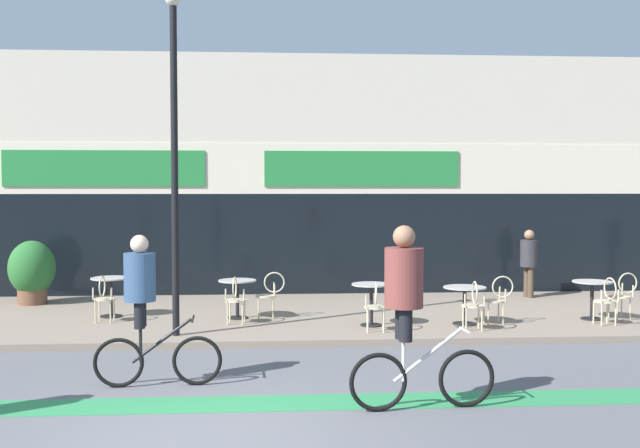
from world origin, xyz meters
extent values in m
plane|color=#5B5B60|center=(0.00, 0.00, 0.00)|extent=(120.00, 120.00, 0.00)
cube|color=gray|center=(0.00, 7.25, 0.06)|extent=(40.00, 5.50, 0.12)
cube|color=beige|center=(0.00, 12.00, 2.92)|extent=(40.00, 4.00, 5.85)
cube|color=black|center=(0.00, 10.03, 1.32)|extent=(38.80, 0.10, 2.40)
cube|color=beige|center=(0.00, 10.05, 3.12)|extent=(39.20, 0.14, 1.20)
cube|color=#237A38|center=(-3.03, 9.98, 3.12)|extent=(4.67, 0.08, 0.84)
cube|color=#237A38|center=(3.03, 9.98, 3.12)|extent=(4.67, 0.08, 0.84)
cube|color=#2D844C|center=(0.00, 1.32, 0.00)|extent=(36.00, 0.70, 0.01)
cylinder|color=black|center=(-2.31, 7.06, 0.13)|extent=(0.42, 0.42, 0.02)
cylinder|color=black|center=(-2.31, 7.06, 0.50)|extent=(0.07, 0.07, 0.75)
cylinder|color=#ADA8A3|center=(-2.31, 7.06, 0.88)|extent=(0.77, 0.77, 0.02)
cylinder|color=black|center=(0.18, 6.71, 0.13)|extent=(0.40, 0.40, 0.02)
cylinder|color=black|center=(0.18, 6.71, 0.48)|extent=(0.07, 0.07, 0.73)
cylinder|color=#ADA8A3|center=(0.18, 6.71, 0.86)|extent=(0.73, 0.73, 0.02)
cylinder|color=black|center=(2.68, 5.76, 0.13)|extent=(0.40, 0.40, 0.02)
cylinder|color=black|center=(2.68, 5.76, 0.50)|extent=(0.07, 0.07, 0.75)
cylinder|color=#ADA8A3|center=(2.68, 5.76, 0.89)|extent=(0.73, 0.73, 0.02)
cylinder|color=black|center=(4.44, 5.78, 0.13)|extent=(0.44, 0.44, 0.02)
cylinder|color=black|center=(4.44, 5.78, 0.46)|extent=(0.07, 0.07, 0.68)
cylinder|color=#ADA8A3|center=(4.44, 5.78, 0.81)|extent=(0.79, 0.79, 0.02)
cylinder|color=black|center=(7.03, 6.13, 0.13)|extent=(0.41, 0.41, 0.02)
cylinder|color=black|center=(7.03, 6.13, 0.48)|extent=(0.07, 0.07, 0.72)
cylinder|color=#ADA8A3|center=(7.03, 6.13, 0.85)|extent=(0.75, 0.75, 0.02)
cylinder|color=beige|center=(-2.31, 6.51, 0.56)|extent=(0.42, 0.42, 0.03)
cylinder|color=beige|center=(-2.45, 6.65, 0.33)|extent=(0.03, 0.03, 0.42)
cylinder|color=beige|center=(-2.17, 6.64, 0.33)|extent=(0.03, 0.03, 0.42)
cylinder|color=beige|center=(-2.46, 6.37, 0.33)|extent=(0.03, 0.03, 0.42)
cylinder|color=beige|center=(-2.18, 6.36, 0.33)|extent=(0.03, 0.03, 0.42)
torus|color=beige|center=(-2.32, 6.34, 0.82)|extent=(0.04, 0.41, 0.41)
cylinder|color=beige|center=(-2.49, 6.35, 0.68)|extent=(0.03, 0.03, 0.23)
cylinder|color=beige|center=(-2.15, 6.33, 0.68)|extent=(0.03, 0.03, 0.23)
cylinder|color=beige|center=(0.18, 6.16, 0.56)|extent=(0.44, 0.44, 0.03)
cylinder|color=beige|center=(0.06, 6.32, 0.33)|extent=(0.03, 0.03, 0.42)
cylinder|color=beige|center=(0.34, 6.29, 0.33)|extent=(0.03, 0.03, 0.42)
cylinder|color=beige|center=(0.03, 6.04, 0.33)|extent=(0.03, 0.03, 0.42)
cylinder|color=beige|center=(0.31, 6.01, 0.33)|extent=(0.03, 0.03, 0.42)
torus|color=beige|center=(0.17, 6.00, 0.82)|extent=(0.07, 0.41, 0.41)
cylinder|color=beige|center=(0.00, 6.01, 0.68)|extent=(0.03, 0.03, 0.23)
cylinder|color=beige|center=(0.34, 5.98, 0.68)|extent=(0.03, 0.03, 0.23)
cylinder|color=beige|center=(0.73, 6.71, 0.56)|extent=(0.41, 0.41, 0.03)
cylinder|color=beige|center=(0.60, 6.57, 0.33)|extent=(0.03, 0.03, 0.42)
cylinder|color=beige|center=(0.59, 6.85, 0.33)|extent=(0.03, 0.03, 0.42)
cylinder|color=beige|center=(0.88, 6.58, 0.33)|extent=(0.03, 0.03, 0.42)
cylinder|color=beige|center=(0.87, 6.86, 0.33)|extent=(0.03, 0.03, 0.42)
torus|color=beige|center=(0.90, 6.72, 0.82)|extent=(0.41, 0.04, 0.41)
cylinder|color=beige|center=(0.91, 6.55, 0.68)|extent=(0.03, 0.03, 0.23)
cylinder|color=beige|center=(0.90, 6.89, 0.68)|extent=(0.03, 0.03, 0.23)
cylinder|color=beige|center=(2.68, 5.21, 0.56)|extent=(0.44, 0.44, 0.03)
cylinder|color=beige|center=(2.56, 5.36, 0.33)|extent=(0.03, 0.03, 0.42)
cylinder|color=beige|center=(2.84, 5.33, 0.33)|extent=(0.03, 0.03, 0.42)
cylinder|color=beige|center=(2.53, 5.09, 0.33)|extent=(0.03, 0.03, 0.42)
cylinder|color=beige|center=(2.81, 5.06, 0.33)|extent=(0.03, 0.03, 0.42)
torus|color=beige|center=(2.66, 5.04, 0.82)|extent=(0.07, 0.41, 0.41)
cylinder|color=beige|center=(2.49, 5.06, 0.68)|extent=(0.03, 0.03, 0.23)
cylinder|color=beige|center=(2.83, 5.02, 0.68)|extent=(0.03, 0.03, 0.23)
cylinder|color=beige|center=(4.44, 5.23, 0.56)|extent=(0.42, 0.42, 0.03)
cylinder|color=beige|center=(4.31, 5.38, 0.33)|extent=(0.03, 0.03, 0.42)
cylinder|color=beige|center=(4.58, 5.36, 0.33)|extent=(0.03, 0.03, 0.42)
cylinder|color=beige|center=(4.29, 5.10, 0.33)|extent=(0.03, 0.03, 0.42)
cylinder|color=beige|center=(4.57, 5.08, 0.33)|extent=(0.03, 0.03, 0.42)
torus|color=beige|center=(4.43, 5.06, 0.82)|extent=(0.05, 0.41, 0.41)
cylinder|color=beige|center=(4.25, 5.07, 0.68)|extent=(0.03, 0.03, 0.23)
cylinder|color=beige|center=(4.60, 5.05, 0.68)|extent=(0.03, 0.03, 0.23)
cylinder|color=beige|center=(4.99, 5.78, 0.56)|extent=(0.40, 0.40, 0.03)
cylinder|color=beige|center=(4.85, 5.64, 0.33)|extent=(0.03, 0.03, 0.42)
cylinder|color=beige|center=(4.85, 5.92, 0.33)|extent=(0.03, 0.03, 0.42)
cylinder|color=beige|center=(5.13, 5.64, 0.33)|extent=(0.03, 0.03, 0.42)
cylinder|color=beige|center=(5.13, 5.92, 0.33)|extent=(0.03, 0.03, 0.42)
torus|color=beige|center=(5.16, 5.78, 0.82)|extent=(0.41, 0.03, 0.41)
cylinder|color=beige|center=(5.16, 5.61, 0.68)|extent=(0.03, 0.03, 0.23)
cylinder|color=beige|center=(5.16, 5.95, 0.68)|extent=(0.03, 0.03, 0.23)
cylinder|color=beige|center=(7.03, 5.58, 0.56)|extent=(0.44, 0.44, 0.03)
cylinder|color=beige|center=(6.88, 5.70, 0.33)|extent=(0.03, 0.03, 0.42)
cylinder|color=beige|center=(7.15, 5.73, 0.33)|extent=(0.03, 0.03, 0.42)
cylinder|color=beige|center=(6.91, 5.43, 0.33)|extent=(0.03, 0.03, 0.42)
cylinder|color=beige|center=(7.18, 5.46, 0.33)|extent=(0.03, 0.03, 0.42)
torus|color=beige|center=(7.05, 5.41, 0.82)|extent=(0.07, 0.41, 0.41)
cylinder|color=beige|center=(6.88, 5.39, 0.68)|extent=(0.03, 0.03, 0.23)
cylinder|color=beige|center=(7.22, 5.43, 0.68)|extent=(0.03, 0.03, 0.23)
cylinder|color=beige|center=(7.58, 6.13, 0.56)|extent=(0.45, 0.45, 0.03)
cylinder|color=beige|center=(7.46, 5.97, 0.33)|extent=(0.03, 0.03, 0.42)
cylinder|color=beige|center=(7.42, 6.25, 0.33)|extent=(0.03, 0.03, 0.42)
cylinder|color=beige|center=(7.74, 6.01, 0.33)|extent=(0.03, 0.03, 0.42)
cylinder|color=beige|center=(7.70, 6.29, 0.33)|extent=(0.03, 0.03, 0.42)
torus|color=beige|center=(7.75, 6.15, 0.82)|extent=(0.41, 0.08, 0.41)
cylinder|color=beige|center=(7.77, 5.98, 0.68)|extent=(0.03, 0.03, 0.23)
cylinder|color=beige|center=(7.73, 6.32, 0.68)|extent=(0.03, 0.03, 0.23)
cylinder|color=brown|center=(-4.37, 8.83, 0.30)|extent=(0.62, 0.62, 0.37)
ellipsoid|color=#28662D|center=(-4.37, 8.83, 0.91)|extent=(1.00, 1.00, 1.20)
cylinder|color=black|center=(-0.80, 5.09, 2.95)|extent=(0.12, 0.12, 5.65)
torus|color=black|center=(-0.17, 2.24, 0.33)|extent=(0.67, 0.09, 0.67)
torus|color=black|center=(-1.20, 2.19, 0.33)|extent=(0.67, 0.09, 0.67)
cylinder|color=black|center=(-0.63, 2.22, 0.62)|extent=(0.80, 0.08, 0.60)
cylinder|color=black|center=(-0.91, 2.21, 0.57)|extent=(0.04, 0.04, 0.47)
cylinder|color=black|center=(-0.22, 2.24, 0.90)|extent=(0.05, 0.48, 0.03)
cylinder|color=black|center=(-0.92, 2.29, 0.98)|extent=(0.15, 0.15, 0.35)
cylinder|color=black|center=(-0.91, 2.13, 0.98)|extent=(0.15, 0.15, 0.35)
cylinder|color=#334C70|center=(-0.91, 2.21, 1.48)|extent=(0.44, 0.44, 0.64)
sphere|color=beige|center=(-0.91, 2.21, 1.92)|extent=(0.24, 0.24, 0.24)
torus|color=black|center=(3.19, 0.99, 0.35)|extent=(0.71, 0.12, 0.71)
torus|color=black|center=(2.10, 0.89, 0.35)|extent=(0.71, 0.12, 0.71)
cylinder|color=silver|center=(2.70, 0.95, 0.66)|extent=(0.85, 0.12, 0.64)
cylinder|color=silver|center=(2.40, 0.92, 0.60)|extent=(0.04, 0.04, 0.50)
cylinder|color=silver|center=(3.14, 0.99, 0.96)|extent=(0.07, 0.48, 0.03)
cylinder|color=black|center=(2.40, 1.01, 1.05)|extent=(0.17, 0.17, 0.39)
cylinder|color=black|center=(2.41, 0.83, 1.05)|extent=(0.17, 0.17, 0.39)
cylinder|color=brown|center=(2.40, 0.92, 1.60)|extent=(0.50, 0.50, 0.71)
sphere|color=#9E7051|center=(2.40, 0.92, 2.09)|extent=(0.27, 0.27, 0.27)
cylinder|color=#4C3D2D|center=(6.80, 9.15, 0.48)|extent=(0.17, 0.17, 0.72)
cylinder|color=#4C3D2D|center=(6.84, 9.00, 0.48)|extent=(0.17, 0.17, 0.72)
cylinder|color=#2D2D33|center=(6.82, 9.07, 1.15)|extent=(0.49, 0.49, 0.62)
sphere|color=#9E7051|center=(6.82, 9.07, 1.57)|extent=(0.23, 0.23, 0.23)
camera|label=1|loc=(0.81, -7.83, 2.67)|focal=42.00mm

